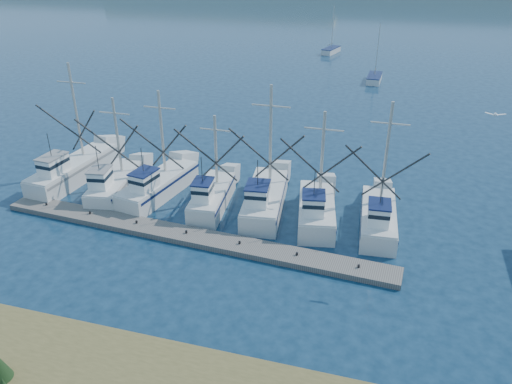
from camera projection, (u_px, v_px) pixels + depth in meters
ground at (248, 310)px, 28.24m from camera, size 500.00×500.00×0.00m
floating_dock at (187, 235)px, 34.89m from camera, size 29.45×3.99×0.39m
trawler_fleet at (204, 193)px, 39.00m from camera, size 28.73×9.74×9.79m
sailboat_near at (374, 78)px, 72.50m from camera, size 1.95×5.15×8.10m
sailboat_far at (331, 50)px, 90.38m from camera, size 2.91×5.28×8.10m
flying_gull at (495, 114)px, 27.83m from camera, size 1.08×0.20×0.20m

